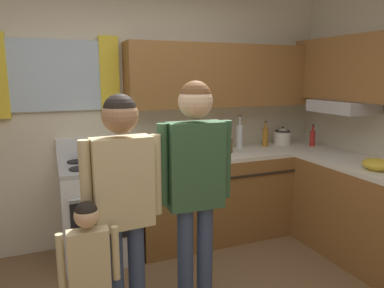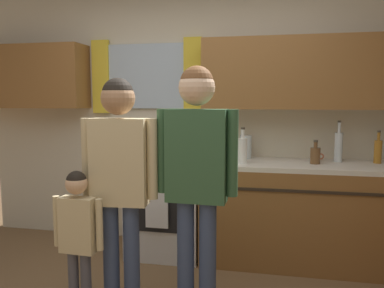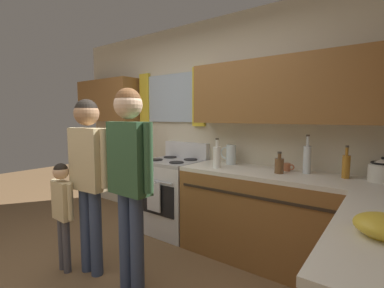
{
  "view_description": "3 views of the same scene",
  "coord_description": "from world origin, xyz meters",
  "px_view_note": "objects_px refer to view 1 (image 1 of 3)",
  "views": [
    {
      "loc": [
        -0.65,
        -1.69,
        1.69
      ],
      "look_at": [
        0.45,
        1.02,
        1.12
      ],
      "focal_mm": 33.47,
      "sensor_mm": 36.0,
      "label": 1
    },
    {
      "loc": [
        0.68,
        -1.9,
        1.45
      ],
      "look_at": [
        0.17,
        0.61,
        1.15
      ],
      "focal_mm": 35.96,
      "sensor_mm": 36.0,
      "label": 2
    },
    {
      "loc": [
        1.91,
        -1.01,
        1.43
      ],
      "look_at": [
        0.51,
        0.89,
        1.2
      ],
      "focal_mm": 25.64,
      "sensor_mm": 36.0,
      "label": 3
    }
  ],
  "objects_px": {
    "bottle_tall_clear": "(240,136)",
    "stovetop_kettle": "(283,136)",
    "bottle_sauce_red": "(312,138)",
    "bottle_milk_white": "(176,148)",
    "adult_holding_child": "(123,192)",
    "stove_oven": "(99,209)",
    "water_pitcher": "(166,143)",
    "small_child": "(89,265)",
    "bottle_oil_amber": "(265,137)",
    "bottle_squat_brown": "(229,145)",
    "cup_terracotta": "(224,146)",
    "adult_in_plaid": "(195,174)",
    "mixing_bowl": "(377,165)"
  },
  "relations": [
    {
      "from": "bottle_tall_clear",
      "to": "water_pitcher",
      "type": "bearing_deg",
      "value": 177.73
    },
    {
      "from": "bottle_tall_clear",
      "to": "stovetop_kettle",
      "type": "xyz_separation_m",
      "value": [
        0.58,
        0.02,
        -0.05
      ]
    },
    {
      "from": "bottle_sauce_red",
      "to": "adult_in_plaid",
      "type": "xyz_separation_m",
      "value": [
        -1.87,
        -1.05,
        0.05
      ]
    },
    {
      "from": "bottle_milk_white",
      "to": "bottle_squat_brown",
      "type": "xyz_separation_m",
      "value": [
        0.62,
        0.11,
        -0.04
      ]
    },
    {
      "from": "small_child",
      "to": "bottle_oil_amber",
      "type": "bearing_deg",
      "value": 34.18
    },
    {
      "from": "stove_oven",
      "to": "water_pitcher",
      "type": "distance_m",
      "value": 0.91
    },
    {
      "from": "bottle_milk_white",
      "to": "stovetop_kettle",
      "type": "relative_size",
      "value": 1.14
    },
    {
      "from": "stove_oven",
      "to": "cup_terracotta",
      "type": "height_order",
      "value": "stove_oven"
    },
    {
      "from": "adult_in_plaid",
      "to": "bottle_tall_clear",
      "type": "bearing_deg",
      "value": 50.13
    },
    {
      "from": "bottle_milk_white",
      "to": "bottle_sauce_red",
      "type": "distance_m",
      "value": 1.66
    },
    {
      "from": "adult_in_plaid",
      "to": "cup_terracotta",
      "type": "bearing_deg",
      "value": 55.81
    },
    {
      "from": "stove_oven",
      "to": "bottle_oil_amber",
      "type": "xyz_separation_m",
      "value": [
        1.86,
        0.11,
        0.54
      ]
    },
    {
      "from": "mixing_bowl",
      "to": "adult_holding_child",
      "type": "bearing_deg",
      "value": -178.38
    },
    {
      "from": "bottle_sauce_red",
      "to": "small_child",
      "type": "xyz_separation_m",
      "value": [
        -2.59,
        -1.24,
        -0.36
      ]
    },
    {
      "from": "bottle_oil_amber",
      "to": "small_child",
      "type": "distance_m",
      "value": 2.55
    },
    {
      "from": "stove_oven",
      "to": "bottle_squat_brown",
      "type": "height_order",
      "value": "bottle_squat_brown"
    },
    {
      "from": "bottle_sauce_red",
      "to": "stovetop_kettle",
      "type": "height_order",
      "value": "bottle_sauce_red"
    },
    {
      "from": "stovetop_kettle",
      "to": "adult_holding_child",
      "type": "bearing_deg",
      "value": -148.09
    },
    {
      "from": "bottle_oil_amber",
      "to": "stovetop_kettle",
      "type": "relative_size",
      "value": 1.04
    },
    {
      "from": "bottle_oil_amber",
      "to": "bottle_sauce_red",
      "type": "relative_size",
      "value": 1.16
    },
    {
      "from": "adult_holding_child",
      "to": "small_child",
      "type": "bearing_deg",
      "value": -149.87
    },
    {
      "from": "bottle_oil_amber",
      "to": "water_pitcher",
      "type": "bearing_deg",
      "value": 177.86
    },
    {
      "from": "bottle_milk_white",
      "to": "adult_in_plaid",
      "type": "relative_size",
      "value": 0.19
    },
    {
      "from": "stovetop_kettle",
      "to": "adult_holding_child",
      "type": "distance_m",
      "value": 2.49
    },
    {
      "from": "adult_holding_child",
      "to": "bottle_oil_amber",
      "type": "bearing_deg",
      "value": 34.66
    },
    {
      "from": "cup_terracotta",
      "to": "small_child",
      "type": "bearing_deg",
      "value": -137.59
    },
    {
      "from": "bottle_tall_clear",
      "to": "stovetop_kettle",
      "type": "distance_m",
      "value": 0.58
    },
    {
      "from": "bottle_oil_amber",
      "to": "cup_terracotta",
      "type": "height_order",
      "value": "bottle_oil_amber"
    },
    {
      "from": "bottle_squat_brown",
      "to": "stovetop_kettle",
      "type": "distance_m",
      "value": 0.81
    },
    {
      "from": "stovetop_kettle",
      "to": "bottle_milk_white",
      "type": "bearing_deg",
      "value": -168.64
    },
    {
      "from": "cup_terracotta",
      "to": "small_child",
      "type": "distance_m",
      "value": 2.16
    },
    {
      "from": "bottle_squat_brown",
      "to": "cup_terracotta",
      "type": "relative_size",
      "value": 1.88
    },
    {
      "from": "bottle_tall_clear",
      "to": "adult_holding_child",
      "type": "height_order",
      "value": "adult_holding_child"
    },
    {
      "from": "mixing_bowl",
      "to": "stovetop_kettle",
      "type": "bearing_deg",
      "value": 92.13
    },
    {
      "from": "bottle_tall_clear",
      "to": "bottle_sauce_red",
      "type": "bearing_deg",
      "value": -13.02
    },
    {
      "from": "bottle_oil_amber",
      "to": "small_child",
      "type": "xyz_separation_m",
      "value": [
        -2.09,
        -1.42,
        -0.37
      ]
    },
    {
      "from": "cup_terracotta",
      "to": "small_child",
      "type": "height_order",
      "value": "small_child"
    },
    {
      "from": "bottle_squat_brown",
      "to": "bottle_oil_amber",
      "type": "height_order",
      "value": "bottle_oil_amber"
    },
    {
      "from": "mixing_bowl",
      "to": "adult_in_plaid",
      "type": "distance_m",
      "value": 1.67
    },
    {
      "from": "bottle_tall_clear",
      "to": "bottle_sauce_red",
      "type": "distance_m",
      "value": 0.85
    },
    {
      "from": "small_child",
      "to": "bottle_squat_brown",
      "type": "bearing_deg",
      "value": 39.52
    },
    {
      "from": "bottle_squat_brown",
      "to": "bottle_sauce_red",
      "type": "height_order",
      "value": "bottle_sauce_red"
    },
    {
      "from": "stovetop_kettle",
      "to": "adult_in_plaid",
      "type": "height_order",
      "value": "adult_in_plaid"
    },
    {
      "from": "stove_oven",
      "to": "bottle_squat_brown",
      "type": "distance_m",
      "value": 1.42
    },
    {
      "from": "adult_holding_child",
      "to": "small_child",
      "type": "height_order",
      "value": "adult_holding_child"
    },
    {
      "from": "bottle_sauce_red",
      "to": "stovetop_kettle",
      "type": "bearing_deg",
      "value": 139.41
    },
    {
      "from": "bottle_milk_white",
      "to": "stovetop_kettle",
      "type": "xyz_separation_m",
      "value": [
        1.41,
        0.28,
        -0.02
      ]
    },
    {
      "from": "stove_oven",
      "to": "adult_holding_child",
      "type": "xyz_separation_m",
      "value": [
        0.0,
        -1.17,
        0.53
      ]
    },
    {
      "from": "cup_terracotta",
      "to": "adult_in_plaid",
      "type": "relative_size",
      "value": 0.07
    },
    {
      "from": "small_child",
      "to": "bottle_sauce_red",
      "type": "bearing_deg",
      "value": 25.48
    }
  ]
}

